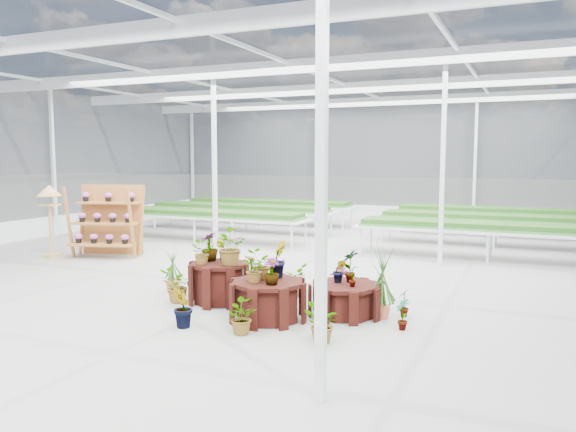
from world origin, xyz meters
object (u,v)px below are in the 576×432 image
at_px(plinth_mid, 268,300).
at_px(bird_table, 50,221).
at_px(shelf_rack, 106,221).
at_px(plinth_tall, 219,283).
at_px(plinth_low, 345,300).

height_order(plinth_mid, bird_table, bird_table).
distance_m(plinth_mid, shelf_rack, 6.88).
xyz_separation_m(plinth_tall, bird_table, (-5.99, 2.11, 0.55)).
xyz_separation_m(plinth_mid, bird_table, (-7.19, 2.71, 0.59)).
relative_size(shelf_rack, bird_table, 0.99).
xyz_separation_m(plinth_tall, plinth_mid, (1.20, -0.60, -0.04)).
xyz_separation_m(plinth_low, shelf_rack, (-7.00, 2.62, 0.63)).
relative_size(plinth_tall, bird_table, 0.56).
xyz_separation_m(plinth_tall, plinth_low, (2.20, 0.10, -0.09)).
relative_size(plinth_mid, bird_table, 0.64).
xyz_separation_m(plinth_tall, shelf_rack, (-4.80, 2.72, 0.54)).
height_order(plinth_tall, bird_table, bird_table).
distance_m(plinth_mid, plinth_low, 1.22).
relative_size(plinth_tall, plinth_low, 0.90).
relative_size(plinth_low, shelf_rack, 0.63).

